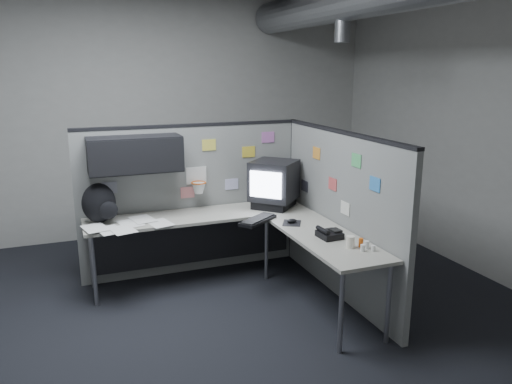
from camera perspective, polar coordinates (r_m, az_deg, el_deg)
name	(u,v)px	position (r m, az deg, el deg)	size (l,w,h in m)	color
room	(301,80)	(4.28, 5.18, 12.59)	(5.62, 5.62, 3.22)	black
partition_back	(178,185)	(5.32, -8.87, 0.78)	(2.44, 0.42, 1.63)	slate
partition_right	(339,214)	(4.92, 9.46, -2.46)	(0.07, 2.23, 1.63)	slate
desk	(231,230)	(5.03, -2.93, -4.39)	(2.31, 2.11, 0.73)	#9E9C8F
monitor	(274,183)	(5.37, 2.06, 0.99)	(0.63, 0.63, 0.51)	black
keyboard	(258,220)	(4.90, 0.21, -3.21)	(0.46, 0.40, 0.04)	black
mouse	(292,222)	(4.86, 4.12, -3.41)	(0.25, 0.26, 0.05)	black
phone	(329,234)	(4.49, 8.35, -4.76)	(0.20, 0.21, 0.10)	black
bottles	(365,245)	(4.27, 12.35, -5.98)	(0.12, 0.16, 0.08)	silver
cup	(350,242)	(4.27, 10.73, -5.63)	(0.07, 0.07, 0.10)	silver
papers	(127,226)	(4.91, -14.52, -3.73)	(0.86, 0.61, 0.02)	white
backpack	(100,204)	(5.05, -17.42, -1.29)	(0.37, 0.34, 0.39)	black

